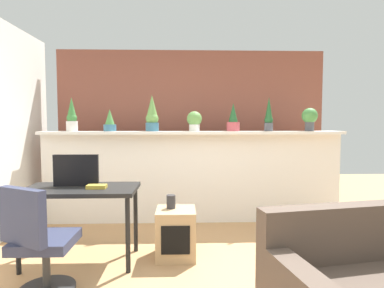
{
  "coord_description": "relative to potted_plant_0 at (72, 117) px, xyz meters",
  "views": [
    {
      "loc": [
        -0.15,
        -2.45,
        1.39
      ],
      "look_at": [
        -0.04,
        0.96,
        1.16
      ],
      "focal_mm": 30.01,
      "sensor_mm": 36.0,
      "label": 1
    }
  ],
  "objects": [
    {
      "name": "divider_wall",
      "position": [
        1.64,
        0.05,
        -0.85
      ],
      "size": [
        4.11,
        0.16,
        1.23
      ],
      "primitive_type": "cube",
      "color": "white",
      "rests_on": "ground"
    },
    {
      "name": "plant_shelf",
      "position": [
        1.64,
        0.01,
        -0.22
      ],
      "size": [
        4.11,
        0.37,
        0.04
      ],
      "primitive_type": "cube",
      "color": "white",
      "rests_on": "divider_wall"
    },
    {
      "name": "brick_wall_behind",
      "position": [
        1.64,
        0.65,
        -0.22
      ],
      "size": [
        4.11,
        0.1,
        2.5
      ],
      "primitive_type": "cube",
      "color": "brown",
      "rests_on": "ground"
    },
    {
      "name": "potted_plant_0",
      "position": [
        0.0,
        0.0,
        0.0
      ],
      "size": [
        0.15,
        0.15,
        0.46
      ],
      "color": "silver",
      "rests_on": "plant_shelf"
    },
    {
      "name": "potted_plant_1",
      "position": [
        0.51,
        -0.02,
        -0.07
      ],
      "size": [
        0.17,
        0.17,
        0.3
      ],
      "color": "#386B84",
      "rests_on": "plant_shelf"
    },
    {
      "name": "potted_plant_2",
      "position": [
        1.09,
        -0.02,
        0.02
      ],
      "size": [
        0.18,
        0.18,
        0.5
      ],
      "color": "#386B84",
      "rests_on": "plant_shelf"
    },
    {
      "name": "potted_plant_3",
      "position": [
        1.66,
        0.04,
        -0.05
      ],
      "size": [
        0.21,
        0.21,
        0.27
      ],
      "color": "silver",
      "rests_on": "plant_shelf"
    },
    {
      "name": "potted_plant_4",
      "position": [
        2.2,
        0.02,
        -0.04
      ],
      "size": [
        0.18,
        0.18,
        0.39
      ],
      "color": "#B7474C",
      "rests_on": "plant_shelf"
    },
    {
      "name": "potted_plant_5",
      "position": [
        2.68,
        -0.03,
        0.01
      ],
      "size": [
        0.12,
        0.12,
        0.47
      ],
      "color": "#4C4C51",
      "rests_on": "plant_shelf"
    },
    {
      "name": "potted_plant_6",
      "position": [
        3.26,
        -0.02,
        -0.01
      ],
      "size": [
        0.21,
        0.21,
        0.32
      ],
      "color": "#4C4C51",
      "rests_on": "plant_shelf"
    },
    {
      "name": "desk",
      "position": [
        0.49,
        -1.24,
        -0.8
      ],
      "size": [
        1.1,
        0.6,
        0.75
      ],
      "color": "black",
      "rests_on": "ground"
    },
    {
      "name": "tv_monitor",
      "position": [
        0.42,
        -1.16,
        -0.56
      ],
      "size": [
        0.45,
        0.04,
        0.32
      ],
      "primitive_type": "cube",
      "color": "black",
      "rests_on": "desk"
    },
    {
      "name": "office_chair",
      "position": [
        0.38,
        -1.93,
        -1.08
      ],
      "size": [
        0.52,
        0.52,
        0.91
      ],
      "color": "#262628",
      "rests_on": "ground"
    },
    {
      "name": "side_cube_shelf",
      "position": [
        1.43,
        -1.16,
        -1.22
      ],
      "size": [
        0.4,
        0.41,
        0.5
      ],
      "color": "tan",
      "rests_on": "ground"
    },
    {
      "name": "vase_on_shelf",
      "position": [
        1.38,
        -1.12,
        -0.9
      ],
      "size": [
        0.09,
        0.09,
        0.14
      ],
      "primitive_type": "cylinder",
      "color": "#2D2D33",
      "rests_on": "side_cube_shelf"
    },
    {
      "name": "book_on_desk",
      "position": [
        0.66,
        -1.29,
        -0.7
      ],
      "size": [
        0.18,
        0.11,
        0.04
      ],
      "primitive_type": "cube",
      "color": "gold",
      "rests_on": "desk"
    }
  ]
}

